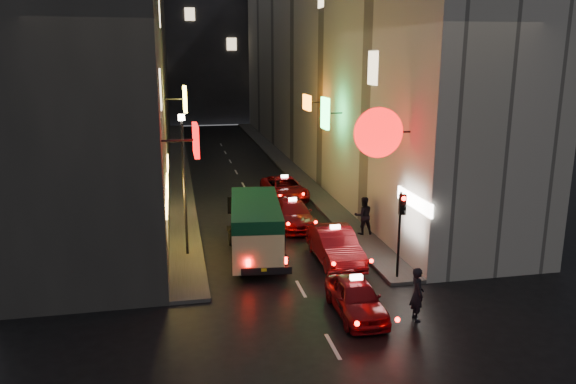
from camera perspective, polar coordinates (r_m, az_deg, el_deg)
building_left at (r=45.34m, az=-16.38°, el=13.51°), size 7.62×52.00×18.00m
building_right at (r=46.91m, az=4.09°, el=14.01°), size 8.40×52.14×18.00m
building_far at (r=77.37m, az=-8.47°, el=15.33°), size 30.00×10.00×22.00m
sidewalk_left at (r=46.06m, az=-10.97°, el=2.63°), size 1.50×52.00×0.15m
sidewalk_right at (r=46.89m, az=-0.53°, el=3.08°), size 1.50×52.00×0.15m
minibus at (r=24.80m, az=-3.32°, el=-3.16°), size 2.71×6.15×2.56m
taxi_near at (r=19.95m, az=6.90°, el=-10.26°), size 1.97×4.74×1.67m
taxi_second at (r=24.61m, az=4.79°, el=-5.14°), size 2.25×5.49×1.92m
taxi_third at (r=29.63m, az=0.47°, el=-1.96°), size 2.02×4.92×1.73m
taxi_far at (r=35.15m, az=-0.35°, el=0.58°), size 2.39×5.05×1.73m
pedestrian_crossing at (r=19.80m, az=13.01°, el=-9.74°), size 0.50×0.73×2.14m
pedestrian_sidewalk at (r=27.95m, az=7.67°, el=-2.13°), size 0.82×0.53×2.14m
traffic_light at (r=22.33m, az=11.44°, el=-2.50°), size 0.26×0.43×3.50m
lamp_post at (r=24.76m, az=-10.51°, el=1.64°), size 0.28×0.28×6.22m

